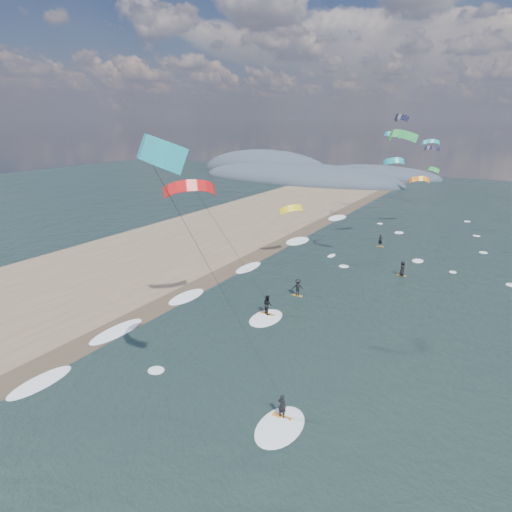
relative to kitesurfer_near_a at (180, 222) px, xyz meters
The scene contains 9 objects.
ground 13.43m from the kitesurfer_near_a, 155.22° to the left, with size 260.00×260.00×0.00m, color black.
sand_strip 31.97m from the kitesurfer_near_a, 157.14° to the left, with size 26.00×240.00×0.00m, color brown.
wet_sand_strip 22.81m from the kitesurfer_near_a, 142.72° to the left, with size 3.00×240.00×0.00m, color #382D23.
coastal_hills 119.89m from the kitesurfer_near_a, 113.61° to the left, with size 80.00×41.00×15.00m.
kitesurfer_near_a is the anchor object (origin of this frame).
kitesurfer_near_b 15.25m from the kitesurfer_near_a, 119.83° to the left, with size 7.14×9.42×13.71m.
far_kitesurfers 32.18m from the kitesurfer_near_a, 93.03° to the left, with size 9.10×23.26×1.85m.
bg_kite_field 60.08m from the kitesurfer_near_a, 93.08° to the left, with size 14.70×63.66×12.11m.
shoreline_surf 24.83m from the kitesurfer_near_a, 130.41° to the left, with size 2.40×79.40×0.11m.
Camera 1 is at (16.06, -16.23, 17.70)m, focal length 30.00 mm.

